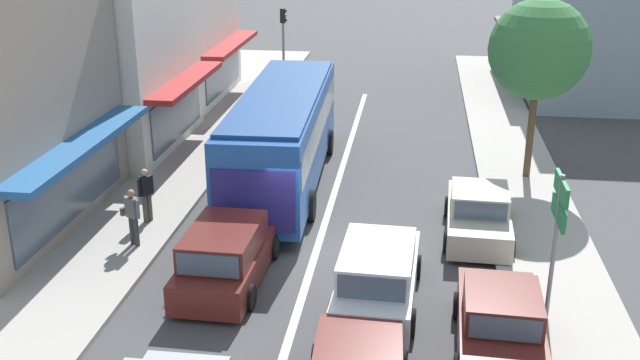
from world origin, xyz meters
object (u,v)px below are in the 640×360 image
object	(u,v)px
pedestrian_with_handbag_near	(132,214)
parked_sedan_kerb_front	(500,325)
wagon_behind_bus_mid	(227,255)
traffic_light_downstreet	(283,36)
pedestrian_browsing_midblock	(146,192)
parked_sedan_kerb_second	(478,214)
street_tree_right	(539,50)
wagon_queue_far_back	(378,275)
city_bus	(283,131)
directional_road_sign	(558,214)

from	to	relation	value
pedestrian_with_handbag_near	parked_sedan_kerb_front	bearing A→B (deg)	-21.82
wagon_behind_bus_mid	parked_sedan_kerb_front	xyz separation A→B (m)	(6.48, -2.31, -0.08)
traffic_light_downstreet	pedestrian_browsing_midblock	size ratio (longest dim) A/B	2.58
parked_sedan_kerb_second	street_tree_right	world-z (taller)	street_tree_right
wagon_queue_far_back	pedestrian_with_handbag_near	size ratio (longest dim) A/B	2.80
city_bus	wagon_queue_far_back	world-z (taller)	city_bus
directional_road_sign	street_tree_right	world-z (taller)	street_tree_right
pedestrian_with_handbag_near	street_tree_right	bearing A→B (deg)	31.90
traffic_light_downstreet	street_tree_right	bearing A→B (deg)	-46.18
wagon_behind_bus_mid	wagon_queue_far_back	bearing A→B (deg)	-8.93
city_bus	pedestrian_browsing_midblock	xyz separation A→B (m)	(-3.37, -3.91, -0.81)
wagon_queue_far_back	directional_road_sign	size ratio (longest dim) A/B	1.27
parked_sedan_kerb_front	parked_sedan_kerb_second	distance (m)	5.95
directional_road_sign	city_bus	bearing A→B (deg)	133.10
street_tree_right	wagon_queue_far_back	bearing A→B (deg)	-116.60
traffic_light_downstreet	street_tree_right	world-z (taller)	street_tree_right
city_bus	wagon_queue_far_back	bearing A→B (deg)	-64.55
city_bus	pedestrian_with_handbag_near	xyz separation A→B (m)	(-3.18, -5.53, -0.81)
parked_sedan_kerb_front	pedestrian_browsing_midblock	size ratio (longest dim) A/B	2.61
wagon_behind_bus_mid	street_tree_right	xyz separation A→B (m)	(8.39, 8.58, 3.75)
wagon_queue_far_back	street_tree_right	world-z (taller)	street_tree_right
parked_sedan_kerb_front	street_tree_right	bearing A→B (deg)	80.04
city_bus	pedestrian_with_handbag_near	distance (m)	6.43
parked_sedan_kerb_second	wagon_behind_bus_mid	bearing A→B (deg)	-150.40
wagon_behind_bus_mid	pedestrian_browsing_midblock	bearing A→B (deg)	135.84
city_bus	street_tree_right	size ratio (longest dim) A/B	1.78
wagon_queue_far_back	parked_sedan_kerb_front	distance (m)	3.18
wagon_behind_bus_mid	parked_sedan_kerb_second	distance (m)	7.38
parked_sedan_kerb_second	traffic_light_downstreet	distance (m)	18.03
wagon_behind_bus_mid	traffic_light_downstreet	world-z (taller)	traffic_light_downstreet
city_bus	wagon_behind_bus_mid	size ratio (longest dim) A/B	2.41
city_bus	pedestrian_browsing_midblock	bearing A→B (deg)	-130.73
city_bus	parked_sedan_kerb_second	distance (m)	7.20
wagon_queue_far_back	wagon_behind_bus_mid	distance (m)	3.84
parked_sedan_kerb_second	street_tree_right	distance (m)	6.56
traffic_light_downstreet	parked_sedan_kerb_front	bearing A→B (deg)	-68.65
traffic_light_downstreet	pedestrian_with_handbag_near	xyz separation A→B (m)	(-0.99, -17.94, -1.79)
city_bus	directional_road_sign	xyz separation A→B (m)	(7.49, -8.01, 0.82)
parked_sedan_kerb_front	pedestrian_with_handbag_near	world-z (taller)	pedestrian_with_handbag_near
traffic_light_downstreet	street_tree_right	xyz separation A→B (m)	(10.41, -10.85, 1.64)
directional_road_sign	pedestrian_browsing_midblock	world-z (taller)	directional_road_sign
wagon_behind_bus_mid	street_tree_right	distance (m)	12.58
wagon_behind_bus_mid	pedestrian_with_handbag_near	world-z (taller)	pedestrian_with_handbag_near
wagon_queue_far_back	directional_road_sign	world-z (taller)	directional_road_sign
wagon_behind_bus_mid	traffic_light_downstreet	size ratio (longest dim) A/B	1.08
directional_road_sign	pedestrian_with_handbag_near	world-z (taller)	directional_road_sign
directional_road_sign	street_tree_right	bearing A→B (deg)	85.65
wagon_behind_bus_mid	pedestrian_browsing_midblock	world-z (taller)	pedestrian_browsing_midblock
parked_sedan_kerb_front	directional_road_sign	distance (m)	2.70
parked_sedan_kerb_second	pedestrian_with_handbag_near	world-z (taller)	pedestrian_with_handbag_near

